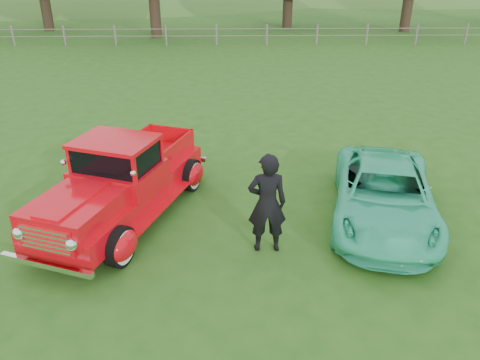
{
  "coord_description": "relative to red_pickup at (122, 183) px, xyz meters",
  "views": [
    {
      "loc": [
        0.78,
        -6.75,
        5.1
      ],
      "look_at": [
        0.95,
        1.2,
        1.19
      ],
      "focal_mm": 35.0,
      "sensor_mm": 36.0,
      "label": 1
    }
  ],
  "objects": [
    {
      "name": "man",
      "position": [
        2.91,
        -1.27,
        0.18
      ],
      "size": [
        0.73,
        0.49,
        1.96
      ],
      "primitive_type": "imported",
      "rotation": [
        0.0,
        0.0,
        3.17
      ],
      "color": "black",
      "rests_on": "ground"
    },
    {
      "name": "distant_hills",
      "position": [
        -2.6,
        57.54,
        -5.34
      ],
      "size": [
        116.0,
        60.0,
        18.0
      ],
      "color": "#356123",
      "rests_on": "ground"
    },
    {
      "name": "fence_line",
      "position": [
        1.48,
        20.07,
        -0.19
      ],
      "size": [
        48.0,
        0.12,
        1.2
      ],
      "color": "#6F645D",
      "rests_on": "ground"
    },
    {
      "name": "ground",
      "position": [
        1.48,
        -1.93,
        -0.8
      ],
      "size": [
        140.0,
        140.0,
        0.0
      ],
      "primitive_type": "plane",
      "color": "#245216",
      "rests_on": "ground"
    },
    {
      "name": "teal_sedan",
      "position": [
        5.41,
        -0.26,
        -0.19
      ],
      "size": [
        2.93,
        4.67,
        1.2
      ],
      "primitive_type": "imported",
      "rotation": [
        0.0,
        0.0,
        -0.23
      ],
      "color": "#33CC98",
      "rests_on": "ground"
    },
    {
      "name": "red_pickup",
      "position": [
        0.0,
        0.0,
        0.0
      ],
      "size": [
        3.4,
        5.28,
        1.78
      ],
      "rotation": [
        0.0,
        0.0,
        -0.35
      ],
      "color": "black",
      "rests_on": "ground"
    }
  ]
}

